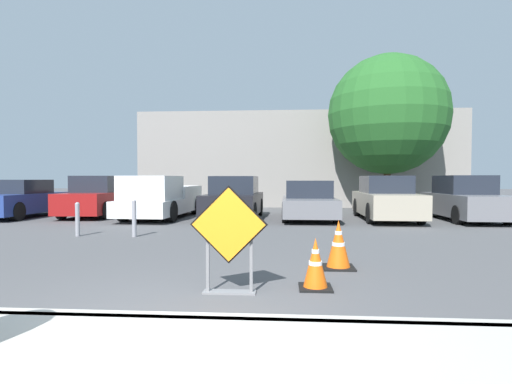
{
  "coord_description": "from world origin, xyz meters",
  "views": [
    {
      "loc": [
        1.21,
        -3.86,
        1.49
      ],
      "look_at": [
        0.19,
        10.48,
        1.03
      ],
      "focal_mm": 28.0,
      "sensor_mm": 36.0,
      "label": 1
    }
  ],
  "objects_px": {
    "parked_car_nearest": "(20,200)",
    "parked_car_second": "(97,198)",
    "pickup_truck": "(160,199)",
    "bollard_nearest": "(134,217)",
    "traffic_cone_second": "(338,245)",
    "parked_car_fifth": "(386,199)",
    "parked_car_sixth": "(464,200)",
    "bollard_second": "(77,218)",
    "traffic_cone_nearest": "(315,264)",
    "road_closed_sign": "(229,235)",
    "parked_car_fourth": "(308,201)",
    "parked_car_third": "(234,199)"
  },
  "relations": [
    {
      "from": "parked_car_fourth",
      "to": "parked_car_fifth",
      "type": "distance_m",
      "value": 2.81
    },
    {
      "from": "traffic_cone_second",
      "to": "parked_car_second",
      "type": "distance_m",
      "value": 12.17
    },
    {
      "from": "traffic_cone_second",
      "to": "parked_car_second",
      "type": "bearing_deg",
      "value": 133.69
    },
    {
      "from": "pickup_truck",
      "to": "parked_car_third",
      "type": "distance_m",
      "value": 2.83
    },
    {
      "from": "pickup_truck",
      "to": "parked_car_nearest",
      "type": "bearing_deg",
      "value": 1.75
    },
    {
      "from": "traffic_cone_nearest",
      "to": "parked_car_fifth",
      "type": "relative_size",
      "value": 0.15
    },
    {
      "from": "bollard_nearest",
      "to": "road_closed_sign",
      "type": "bearing_deg",
      "value": -57.28
    },
    {
      "from": "parked_car_fifth",
      "to": "parked_car_sixth",
      "type": "bearing_deg",
      "value": -177.78
    },
    {
      "from": "bollard_nearest",
      "to": "parked_car_second",
      "type": "bearing_deg",
      "value": 123.45
    },
    {
      "from": "parked_car_fifth",
      "to": "bollard_nearest",
      "type": "distance_m",
      "value": 9.02
    },
    {
      "from": "bollard_nearest",
      "to": "bollard_second",
      "type": "distance_m",
      "value": 1.52
    },
    {
      "from": "road_closed_sign",
      "to": "bollard_nearest",
      "type": "distance_m",
      "value": 5.83
    },
    {
      "from": "road_closed_sign",
      "to": "parked_car_second",
      "type": "height_order",
      "value": "parked_car_second"
    },
    {
      "from": "parked_car_fourth",
      "to": "parked_car_second",
      "type": "bearing_deg",
      "value": -2.63
    },
    {
      "from": "bollard_nearest",
      "to": "parked_car_fourth",
      "type": "bearing_deg",
      "value": 46.56
    },
    {
      "from": "road_closed_sign",
      "to": "parked_car_fifth",
      "type": "xyz_separation_m",
      "value": [
        4.43,
        9.79,
        -0.03
      ]
    },
    {
      "from": "traffic_cone_second",
      "to": "pickup_truck",
      "type": "relative_size",
      "value": 0.15
    },
    {
      "from": "traffic_cone_second",
      "to": "parked_car_nearest",
      "type": "relative_size",
      "value": 0.19
    },
    {
      "from": "traffic_cone_second",
      "to": "pickup_truck",
      "type": "xyz_separation_m",
      "value": [
        -5.62,
        8.08,
        0.33
      ]
    },
    {
      "from": "pickup_truck",
      "to": "parked_car_fourth",
      "type": "height_order",
      "value": "pickup_truck"
    },
    {
      "from": "parked_car_second",
      "to": "bollard_second",
      "type": "distance_m",
      "value": 5.9
    },
    {
      "from": "pickup_truck",
      "to": "bollard_nearest",
      "type": "bearing_deg",
      "value": 102.51
    },
    {
      "from": "traffic_cone_nearest",
      "to": "pickup_truck",
      "type": "relative_size",
      "value": 0.13
    },
    {
      "from": "pickup_truck",
      "to": "bollard_nearest",
      "type": "relative_size",
      "value": 5.55
    },
    {
      "from": "parked_car_sixth",
      "to": "parked_car_third",
      "type": "bearing_deg",
      "value": 0.25
    },
    {
      "from": "parked_car_nearest",
      "to": "parked_car_second",
      "type": "relative_size",
      "value": 1.0
    },
    {
      "from": "parked_car_nearest",
      "to": "parked_car_fifth",
      "type": "bearing_deg",
      "value": 179.56
    },
    {
      "from": "parked_car_nearest",
      "to": "parked_car_second",
      "type": "xyz_separation_m",
      "value": [
        2.8,
        0.65,
        0.05
      ]
    },
    {
      "from": "parked_car_second",
      "to": "bollard_nearest",
      "type": "bearing_deg",
      "value": 120.34
    },
    {
      "from": "parked_car_fifth",
      "to": "parked_car_second",
      "type": "bearing_deg",
      "value": -1.61
    },
    {
      "from": "bollard_second",
      "to": "bollard_nearest",
      "type": "bearing_deg",
      "value": 0.0
    },
    {
      "from": "parked_car_second",
      "to": "parked_car_fifth",
      "type": "height_order",
      "value": "parked_car_second"
    },
    {
      "from": "traffic_cone_second",
      "to": "parked_car_fifth",
      "type": "height_order",
      "value": "parked_car_fifth"
    },
    {
      "from": "parked_car_sixth",
      "to": "bollard_second",
      "type": "bearing_deg",
      "value": 23.36
    },
    {
      "from": "parked_car_fourth",
      "to": "bollard_nearest",
      "type": "xyz_separation_m",
      "value": [
        -4.77,
        -5.04,
        -0.15
      ]
    },
    {
      "from": "parked_car_sixth",
      "to": "traffic_cone_nearest",
      "type": "bearing_deg",
      "value": 58.22
    },
    {
      "from": "bollard_second",
      "to": "parked_car_fourth",
      "type": "bearing_deg",
      "value": 38.71
    },
    {
      "from": "pickup_truck",
      "to": "bollard_second",
      "type": "height_order",
      "value": "pickup_truck"
    },
    {
      "from": "pickup_truck",
      "to": "parked_car_second",
      "type": "bearing_deg",
      "value": -12.07
    },
    {
      "from": "traffic_cone_second",
      "to": "parked_car_fourth",
      "type": "xyz_separation_m",
      "value": [
        0.0,
        8.33,
        0.27
      ]
    },
    {
      "from": "road_closed_sign",
      "to": "bollard_nearest",
      "type": "xyz_separation_m",
      "value": [
        -3.15,
        4.9,
        -0.26
      ]
    },
    {
      "from": "bollard_nearest",
      "to": "pickup_truck",
      "type": "bearing_deg",
      "value": 100.05
    },
    {
      "from": "parked_car_nearest",
      "to": "pickup_truck",
      "type": "distance_m",
      "value": 5.59
    },
    {
      "from": "pickup_truck",
      "to": "parked_car_fifth",
      "type": "height_order",
      "value": "parked_car_fifth"
    },
    {
      "from": "parked_car_fifth",
      "to": "parked_car_sixth",
      "type": "xyz_separation_m",
      "value": [
        2.8,
        0.03,
        -0.01
      ]
    },
    {
      "from": "bollard_nearest",
      "to": "bollard_second",
      "type": "bearing_deg",
      "value": 180.0
    },
    {
      "from": "parked_car_third",
      "to": "bollard_second",
      "type": "height_order",
      "value": "parked_car_third"
    },
    {
      "from": "parked_car_fourth",
      "to": "bollard_second",
      "type": "bearing_deg",
      "value": 39.25
    },
    {
      "from": "parked_car_fourth",
      "to": "road_closed_sign",
      "type": "bearing_deg",
      "value": 81.27
    },
    {
      "from": "pickup_truck",
      "to": "parked_car_sixth",
      "type": "bearing_deg",
      "value": -176.82
    }
  ]
}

